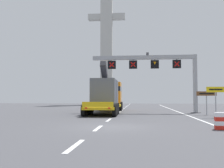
% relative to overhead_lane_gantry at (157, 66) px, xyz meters
% --- Properties ---
extents(ground, '(112.00, 112.00, 0.00)m').
position_rel_overhead_lane_gantry_xyz_m(ground, '(-3.70, -14.24, -5.19)').
color(ground, '#4C4C51').
extents(lane_markings, '(0.20, 59.76, 0.01)m').
position_rel_overhead_lane_gantry_xyz_m(lane_markings, '(-4.29, 8.34, -5.18)').
color(lane_markings, silver).
rests_on(lane_markings, ground).
extents(edge_line_right, '(0.20, 63.00, 0.01)m').
position_rel_overhead_lane_gantry_xyz_m(edge_line_right, '(2.50, -2.24, -5.19)').
color(edge_line_right, silver).
rests_on(edge_line_right, ground).
extents(overhead_lane_gantry, '(11.79, 0.90, 6.70)m').
position_rel_overhead_lane_gantry_xyz_m(overhead_lane_gantry, '(0.00, 0.00, 0.00)').
color(overhead_lane_gantry, '#9EA0A5').
rests_on(overhead_lane_gantry, ground).
extents(heavy_haul_truck_yellow, '(3.16, 14.09, 5.30)m').
position_rel_overhead_lane_gantry_xyz_m(heavy_haul_truck_yellow, '(-5.61, 0.65, -3.20)').
color(heavy_haul_truck_yellow, yellow).
rests_on(heavy_haul_truck_yellow, ground).
extents(exit_sign_yellow, '(1.51, 0.15, 2.59)m').
position_rel_overhead_lane_gantry_xyz_m(exit_sign_yellow, '(4.39, -6.55, -3.23)').
color(exit_sign_yellow, '#9EA0A5').
rests_on(exit_sign_yellow, ground).
extents(tourist_info_sign_brown, '(1.88, 0.15, 2.27)m').
position_rel_overhead_lane_gantry_xyz_m(tourist_info_sign_brown, '(4.43, -3.44, -3.42)').
color(tourist_info_sign_brown, '#9EA0A5').
rests_on(tourist_info_sign_brown, ground).
extents(bridge_pylon_distant, '(9.00, 2.00, 34.29)m').
position_rel_overhead_lane_gantry_xyz_m(bridge_pylon_distant, '(-9.74, 32.99, 12.35)').
color(bridge_pylon_distant, '#B7B7B2').
rests_on(bridge_pylon_distant, ground).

